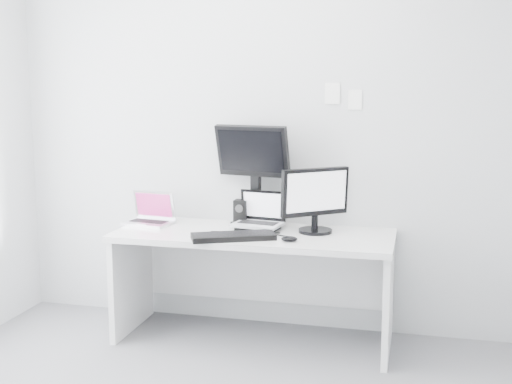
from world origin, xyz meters
TOP-DOWN VIEW (x-y plane):
  - back_wall at (0.00, 1.60)m, footprint 3.60×0.00m
  - desk at (0.00, 1.25)m, footprint 1.80×0.70m
  - macbook at (-0.76, 1.31)m, footprint 0.34×0.28m
  - speaker at (-0.14, 1.46)m, footprint 0.09×0.09m
  - dell_laptop at (0.00, 1.34)m, footprint 0.34×0.29m
  - rear_monitor at (-0.06, 1.50)m, footprint 0.54×0.28m
  - samsung_monitor at (0.39, 1.35)m, footprint 0.51×0.47m
  - keyboard at (-0.08, 1.04)m, footprint 0.55×0.38m
  - mouse at (0.27, 1.06)m, footprint 0.11×0.07m
  - wall_note_0 at (0.45, 1.59)m, footprint 0.10×0.00m
  - wall_note_1 at (0.60, 1.59)m, footprint 0.09×0.00m

SIDE VIEW (x-z plane):
  - desk at x=0.00m, z-range 0.00..0.73m
  - mouse at x=0.27m, z-range 0.73..0.76m
  - keyboard at x=-0.08m, z-range 0.73..0.76m
  - speaker at x=-0.14m, z-range 0.73..0.90m
  - macbook at x=-0.76m, z-range 0.73..0.96m
  - dell_laptop at x=0.00m, z-range 0.73..0.99m
  - samsung_monitor at x=0.39m, z-range 0.73..1.17m
  - rear_monitor at x=-0.06m, z-range 0.73..1.43m
  - back_wall at x=0.00m, z-range -0.45..3.15m
  - wall_note_1 at x=0.60m, z-range 1.52..1.65m
  - wall_note_0 at x=0.45m, z-range 1.55..1.69m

